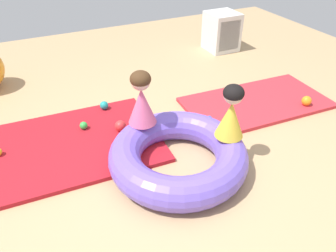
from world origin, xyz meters
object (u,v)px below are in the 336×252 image
Objects in this scene: play_ball_green at (84,126)px; child_in_pink at (141,98)px; child_in_yellow at (231,112)px; play_ball_red at (120,126)px; inflatable_cushion at (178,155)px; storage_cube at (222,32)px; play_ball_teal at (104,105)px; play_ball_blue at (209,119)px; play_ball_orange at (307,101)px.

child_in_pink is at bearing -45.51° from play_ball_green.
child_in_yellow is 4.31× the size of play_ball_red.
child_in_pink is at bearing -64.45° from play_ball_red.
storage_cube is (1.84, 2.16, 0.14)m from inflatable_cushion.
child_in_pink is (-0.58, 0.50, 0.01)m from child_in_yellow.
play_ball_green is at bearing 177.16° from child_in_pink.
child_in_yellow is 6.09× the size of play_ball_green.
play_ball_teal is (-0.16, 0.74, -0.43)m from child_in_pink.
play_ball_blue is 0.58× the size of play_ball_red.
child_in_yellow is 4.41× the size of play_ball_orange.
play_ball_green is at bearing 160.63° from play_ball_blue.
inflatable_cushion is at bearing -74.90° from play_ball_teal.
play_ball_teal is (0.29, 0.28, 0.01)m from play_ball_green.
play_ball_teal reaches higher than play_ball_green.
play_ball_green is at bearing -152.37° from storage_cube.
play_ball_orange is (1.88, -0.14, -0.42)m from child_in_pink.
child_in_pink is 1.93m from play_ball_orange.
storage_cube reaches higher than play_ball_orange.
play_ball_blue is 0.11× the size of storage_cube.
child_in_pink is 0.86m from play_ball_blue.
play_ball_teal is (-0.90, 0.70, 0.01)m from play_ball_blue.
child_in_pink reaches higher than play_ball_teal.
play_ball_green is 0.72× the size of play_ball_orange.
child_in_yellow reaches higher than play_ball_blue.
play_ball_green is at bearing 9.05° from child_in_yellow.
child_in_yellow is 0.71m from play_ball_blue.
inflatable_cushion is at bearing 40.48° from child_in_yellow.
play_ball_red is at bearing -86.46° from play_ball_teal.
play_ball_red is at bearing 158.22° from child_in_pink.
play_ball_orange is 1.18× the size of play_ball_teal.
play_ball_red is 0.20× the size of storage_cube.
child_in_pink reaches higher than play_ball_orange.
child_in_yellow is at bearing -106.05° from play_ball_blue.
inflatable_cushion reaches higher than play_ball_blue.
child_in_pink is 0.52m from play_ball_red.
child_in_pink is at bearing 175.78° from play_ball_orange.
child_in_yellow reaches higher than inflatable_cushion.
play_ball_orange is 0.19× the size of storage_cube.
storage_cube reaches higher than play_ball_blue.
storage_cube reaches higher than play_ball_teal.
storage_cube is at bearing 34.58° from play_ball_red.
play_ball_red is 2.59m from storage_cube.
child_in_yellow is 2.66m from storage_cube.
inflatable_cushion is 18.56× the size of play_ball_blue.
play_ball_red is at bearing -145.42° from storage_cube.
play_ball_blue is at bearing -54.09° from child_in_yellow.
child_in_pink reaches higher than inflatable_cushion.
storage_cube reaches higher than play_ball_red.
play_ball_red reaches higher than play_ball_blue.
play_ball_teal is at bearing 43.80° from play_ball_green.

